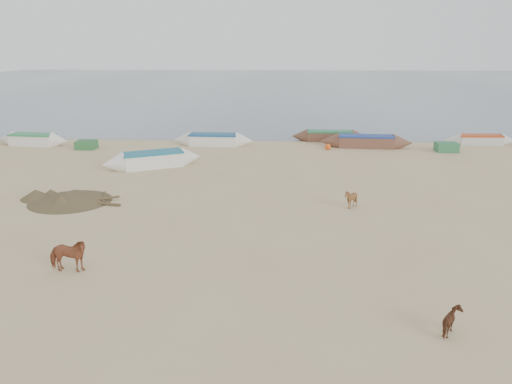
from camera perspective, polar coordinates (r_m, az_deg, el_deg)
ground at (r=19.19m, az=-0.57°, el=-6.25°), size 140.00×140.00×0.00m
sea at (r=99.96m, az=2.15°, el=12.17°), size 160.00×160.00×0.00m
cow_adult at (r=18.05m, az=-20.71°, el=-6.82°), size 1.44×0.69×1.20m
calf_front at (r=23.88m, az=10.79°, el=-0.75°), size 0.96×0.88×0.93m
calf_right at (r=14.57m, az=21.60°, el=-13.67°), size 0.70×0.80×0.74m
near_canoe at (r=32.10m, az=-11.73°, el=3.66°), size 6.25×4.17×0.99m
debris_pile at (r=26.15m, az=-20.48°, el=-0.48°), size 4.76×4.76×0.52m
waterline_canoes at (r=38.45m, az=2.55°, el=5.96°), size 54.38×4.52×0.93m
beach_clutter at (r=38.03m, az=7.29°, el=5.53°), size 46.44×5.01×0.64m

